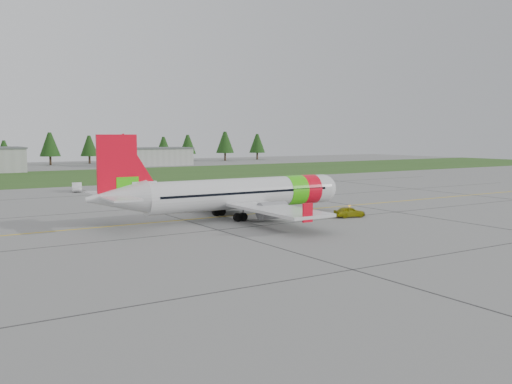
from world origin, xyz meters
TOP-DOWN VIEW (x-y plane):
  - ground at (0.00, 0.00)m, footprint 320.00×320.00m
  - aircraft at (-9.11, 6.38)m, footprint 31.50×28.87m
  - follow_me_car at (2.14, -0.28)m, footprint 1.54×1.71m
  - service_van at (-16.45, 47.10)m, footprint 1.89×1.83m
  - grass_strip at (0.00, 82.00)m, footprint 320.00×50.00m
  - taxi_guideline at (0.00, 8.00)m, footprint 120.00×0.25m
  - hangar_east at (25.00, 118.00)m, footprint 24.00×12.00m
  - treeline at (0.00, 138.00)m, footprint 160.00×8.00m

SIDE VIEW (x-z plane):
  - ground at x=0.00m, z-range 0.00..0.00m
  - taxi_guideline at x=0.00m, z-range 0.00..0.02m
  - grass_strip at x=0.00m, z-range 0.00..0.03m
  - follow_me_car at x=2.14m, z-range 0.00..3.67m
  - service_van at x=-16.45m, z-range 0.00..4.52m
  - hangar_east at x=25.00m, z-range 0.00..5.20m
  - aircraft at x=-9.11m, z-range -2.02..7.53m
  - treeline at x=0.00m, z-range 0.00..10.00m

